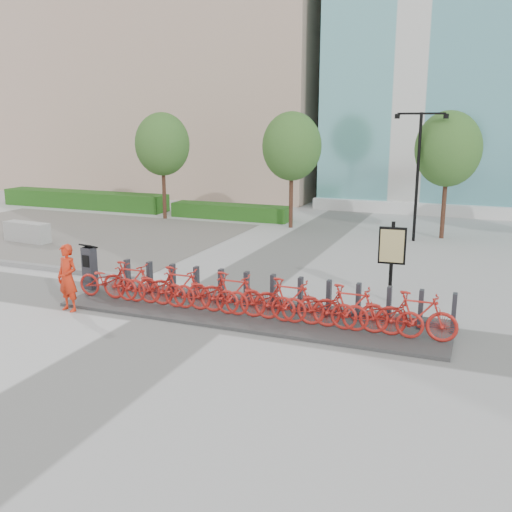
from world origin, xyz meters
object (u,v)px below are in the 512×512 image
at_px(kiosk, 90,267).
at_px(worker_red, 68,278).
at_px(bike_0, 108,281).
at_px(jersey_barrier, 27,232).
at_px(map_sign, 392,249).

height_order(kiosk, worker_red, worker_red).
bearing_deg(bike_0, kiosk, 61.34).
distance_m(jersey_barrier, map_sign, 14.79).
xyz_separation_m(worker_red, jersey_barrier, (-7.16, 6.22, -0.46)).
bearing_deg(jersey_barrier, map_sign, -4.72).
xyz_separation_m(bike_0, map_sign, (6.95, 2.72, 0.87)).
bearing_deg(map_sign, worker_red, -157.45).
xyz_separation_m(bike_0, worker_red, (-0.44, -1.03, 0.30)).
relative_size(kiosk, jersey_barrier, 0.64).
height_order(jersey_barrier, map_sign, map_sign).
distance_m(bike_0, kiosk, 1.14).
bearing_deg(worker_red, map_sign, 36.92).
bearing_deg(bike_0, jersey_barrier, 55.68).
distance_m(worker_red, map_sign, 8.30).
relative_size(worker_red, jersey_barrier, 0.84).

